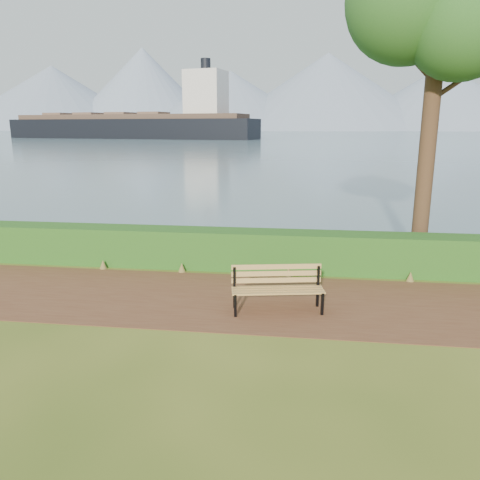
# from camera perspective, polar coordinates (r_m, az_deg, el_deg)

# --- Properties ---
(ground) EXTENTS (140.00, 140.00, 0.00)m
(ground) POSITION_cam_1_polar(r_m,az_deg,el_deg) (9.90, -3.85, -7.75)
(ground) COLOR #3D5317
(ground) RESTS_ON ground
(path) EXTENTS (40.00, 3.40, 0.01)m
(path) POSITION_cam_1_polar(r_m,az_deg,el_deg) (10.17, -3.52, -7.11)
(path) COLOR #59311E
(path) RESTS_ON ground
(hedge) EXTENTS (32.00, 0.85, 1.00)m
(hedge) POSITION_cam_1_polar(r_m,az_deg,el_deg) (12.18, -1.49, -1.11)
(hedge) COLOR #164513
(hedge) RESTS_ON ground
(water) EXTENTS (700.00, 510.00, 0.00)m
(water) POSITION_cam_1_polar(r_m,az_deg,el_deg) (269.05, 7.37, 12.88)
(water) COLOR slate
(water) RESTS_ON ground
(mountains) EXTENTS (585.00, 190.00, 70.00)m
(mountains) POSITION_cam_1_polar(r_m,az_deg,el_deg) (415.92, 6.32, 17.00)
(mountains) COLOR gray
(mountains) RESTS_ON ground
(bench) EXTENTS (1.89, 0.86, 0.91)m
(bench) POSITION_cam_1_polar(r_m,az_deg,el_deg) (9.41, 4.55, -5.50)
(bench) COLOR black
(bench) RESTS_ON ground
(cargo_ship) EXTENTS (76.62, 26.92, 23.00)m
(cargo_ship) POSITION_cam_1_polar(r_m,az_deg,el_deg) (140.84, -12.40, 13.37)
(cargo_ship) COLOR black
(cargo_ship) RESTS_ON ground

